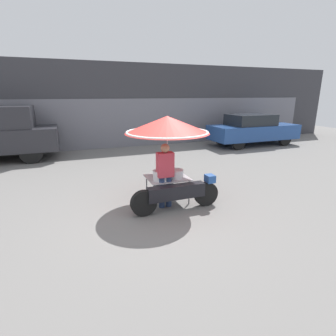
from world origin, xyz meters
The scene contains 6 objects.
ground_plane centered at (0.00, 0.00, 0.00)m, with size 36.00×36.00×0.00m, color slate.
shopfront_building centered at (0.00, 8.87, 2.04)m, with size 28.00×2.06×4.10m.
vendor_motorcycle_cart centered at (0.34, 0.41, 1.69)m, with size 2.16×2.01×2.14m.
vendor_person centered at (0.17, 0.17, 0.86)m, with size 0.38×0.22×1.55m.
parked_car centered at (7.20, 5.92, 0.83)m, with size 4.67×1.83×1.61m.
potted_plant centered at (9.21, 7.21, 0.55)m, with size 0.68×0.68×0.93m.
Camera 1 is at (-1.87, -5.32, 2.64)m, focal length 28.00 mm.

